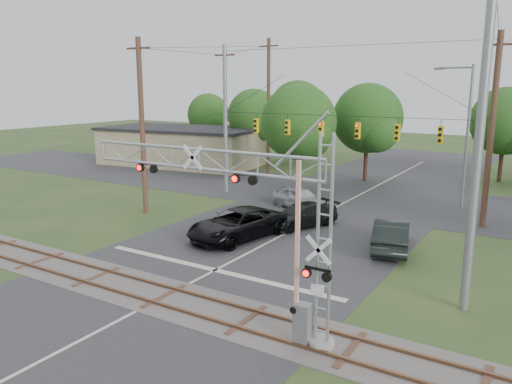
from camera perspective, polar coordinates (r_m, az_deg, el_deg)
The scene contains 14 objects.
ground at distance 19.76m, azimuth -14.43°, elevation -13.59°, with size 160.00×160.00×0.00m, color #27421E.
road_main at distance 27.08m, azimuth 0.97°, elevation -6.04°, with size 14.00×90.00×0.02m, color #2A2A2D.
road_cross at distance 39.37m, azimuth 11.42°, elevation -0.52°, with size 90.00×12.00×0.02m, color #2A2A2D.
railroad_track at distance 21.04m, azimuth -10.45°, elevation -11.67°, with size 90.00×3.20×0.17m.
crossing_gantry at distance 16.99m, azimuth -1.58°, elevation -1.82°, with size 10.29×0.90×7.06m.
traffic_signal_span at distance 34.50m, azimuth 10.90°, elevation 7.32°, with size 19.34×0.36×11.50m.
pickup_black at distance 27.92m, azimuth -2.16°, elevation -3.70°, with size 2.81×6.09×1.69m, color black.
car_dark at distance 30.47m, azimuth 5.20°, elevation -2.66°, with size 1.99×4.88×1.42m, color black.
sedan_silver at distance 34.87m, azimuth 5.06°, elevation -0.68°, with size 1.80×4.47×1.52m, color #999DA0.
suv_dark at distance 27.02m, azimuth 15.22°, elevation -4.71°, with size 1.75×5.01×1.65m, color black.
commercial_building at distance 55.02m, azimuth -8.48°, elevation 5.24°, with size 18.08×10.70×4.01m.
streetlight at distance 37.37m, azimuth 22.77°, elevation 6.65°, with size 2.63×0.27×9.85m.
utility_poles at distance 36.14m, azimuth 14.34°, elevation 8.19°, with size 24.35×28.61×12.89m.
treeline at distance 45.63m, azimuth 16.79°, elevation 7.88°, with size 56.34×29.87×9.28m.
Camera 1 is at (13.11, -12.16, 8.43)m, focal length 35.00 mm.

